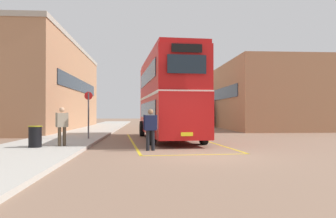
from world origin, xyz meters
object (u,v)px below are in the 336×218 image
object	(u,v)px
pedestrian_waiting_near	(62,124)
litter_bin	(35,136)
single_deck_bus	(194,112)
pedestrian_boarding	(150,127)
bus_stop_sign	(88,110)
double_decker_bus	(168,96)

from	to	relation	value
pedestrian_waiting_near	litter_bin	xyz separation A→B (m)	(-0.96, -0.46, -0.50)
single_deck_bus	litter_bin	size ratio (longest dim) A/B	9.72
pedestrian_boarding	pedestrian_waiting_near	distance (m)	3.78
litter_bin	bus_stop_sign	bearing A→B (deg)	73.63
litter_bin	bus_stop_sign	size ratio (longest dim) A/B	0.34
pedestrian_waiting_near	litter_bin	distance (m)	1.17
pedestrian_boarding	bus_stop_sign	distance (m)	5.99
double_decker_bus	pedestrian_waiting_near	bearing A→B (deg)	-134.76
double_decker_bus	pedestrian_waiting_near	distance (m)	6.97
single_deck_bus	bus_stop_sign	size ratio (longest dim) A/B	3.32
double_decker_bus	litter_bin	bearing A→B (deg)	-137.37
single_deck_bus	pedestrian_waiting_near	distance (m)	27.18
pedestrian_boarding	litter_bin	world-z (taller)	pedestrian_boarding
pedestrian_boarding	pedestrian_waiting_near	bearing A→B (deg)	168.58
single_deck_bus	pedestrian_boarding	distance (m)	26.89
pedestrian_boarding	double_decker_bus	bearing A→B (deg)	78.82
litter_bin	double_decker_bus	bearing A→B (deg)	42.63
double_decker_bus	single_deck_bus	xyz separation A→B (m)	(4.43, 20.71, -0.87)
double_decker_bus	bus_stop_sign	world-z (taller)	double_decker_bus
pedestrian_boarding	single_deck_bus	bearing A→B (deg)	78.12
double_decker_bus	pedestrian_waiting_near	xyz separation A→B (m)	(-4.80, -4.84, -1.44)
single_deck_bus	litter_bin	distance (m)	27.96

